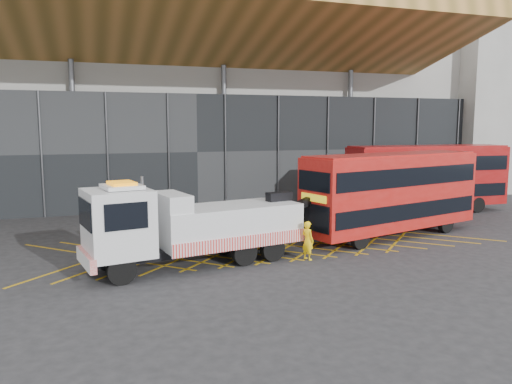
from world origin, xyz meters
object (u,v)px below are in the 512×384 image
object	(u,v)px
recovery_truck	(190,225)
bus_second	(427,175)
bus_towed	(392,191)
worker	(308,240)

from	to	relation	value
recovery_truck	bus_second	xyz separation A→B (m)	(17.69, 7.76, 0.76)
bus_towed	worker	bearing A→B (deg)	-170.08
bus_second	worker	xyz separation A→B (m)	(-12.61, -8.43, -1.64)
recovery_truck	bus_towed	bearing A→B (deg)	0.02
recovery_truck	worker	size ratio (longest dim) A/B	6.34
recovery_truck	worker	bearing A→B (deg)	-18.48
recovery_truck	worker	distance (m)	5.19
bus_second	worker	world-z (taller)	bus_second
recovery_truck	worker	xyz separation A→B (m)	(5.07, -0.67, -0.89)
recovery_truck	bus_second	size ratio (longest dim) A/B	0.97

